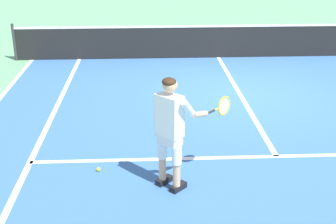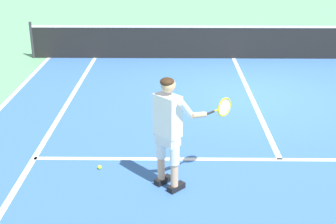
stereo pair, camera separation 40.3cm
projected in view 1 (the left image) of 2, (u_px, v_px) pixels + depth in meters
name	position (u px, v px, depth m)	size (l,w,h in m)	color
ground_plane	(240.00, 94.00, 10.66)	(80.00, 80.00, 0.00)	#609E70
court_inner_surface	(253.00, 116.00, 9.41)	(10.98, 9.61, 0.00)	#3866A8
line_service	(276.00, 156.00, 7.75)	(8.23, 0.10, 0.01)	white
line_centre_service	(239.00, 93.00, 10.72)	(0.10, 6.40, 0.01)	white
line_singles_left	(50.00, 120.00, 9.22)	(0.10, 9.21, 0.01)	white
tennis_net	(219.00, 41.00, 13.50)	(11.96, 0.08, 1.07)	#333338
tennis_player	(171.00, 126.00, 6.48)	(1.16, 0.74, 1.71)	black
tennis_ball_near_feet	(98.00, 169.00, 7.27)	(0.07, 0.07, 0.07)	#CCE02D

